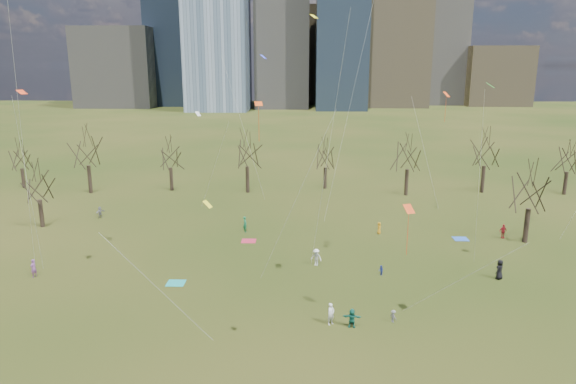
{
  "coord_description": "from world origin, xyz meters",
  "views": [
    {
      "loc": [
        1.37,
        -36.37,
        18.93
      ],
      "look_at": [
        0.0,
        12.0,
        7.0
      ],
      "focal_mm": 32.0,
      "sensor_mm": 36.0,
      "label": 1
    }
  ],
  "objects_px": {
    "blanket_navy": "(461,239)",
    "person_1": "(331,314)",
    "blanket_crimson": "(249,241)",
    "blanket_teal": "(176,283)"
  },
  "relations": [
    {
      "from": "blanket_teal",
      "to": "person_1",
      "type": "xyz_separation_m",
      "value": [
        13.48,
        -7.11,
        0.83
      ]
    },
    {
      "from": "blanket_crimson",
      "to": "person_1",
      "type": "relative_size",
      "value": 0.94
    },
    {
      "from": "blanket_crimson",
      "to": "blanket_navy",
      "type": "bearing_deg",
      "value": 3.31
    },
    {
      "from": "blanket_teal",
      "to": "person_1",
      "type": "relative_size",
      "value": 0.94
    },
    {
      "from": "blanket_crimson",
      "to": "person_1",
      "type": "height_order",
      "value": "person_1"
    },
    {
      "from": "blanket_teal",
      "to": "blanket_crimson",
      "type": "relative_size",
      "value": 1.0
    },
    {
      "from": "person_1",
      "to": "blanket_crimson",
      "type": "bearing_deg",
      "value": 72.76
    },
    {
      "from": "blanket_teal",
      "to": "blanket_navy",
      "type": "distance_m",
      "value": 31.85
    },
    {
      "from": "blanket_navy",
      "to": "person_1",
      "type": "relative_size",
      "value": 0.94
    },
    {
      "from": "blanket_navy",
      "to": "person_1",
      "type": "distance_m",
      "value": 25.41
    }
  ]
}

